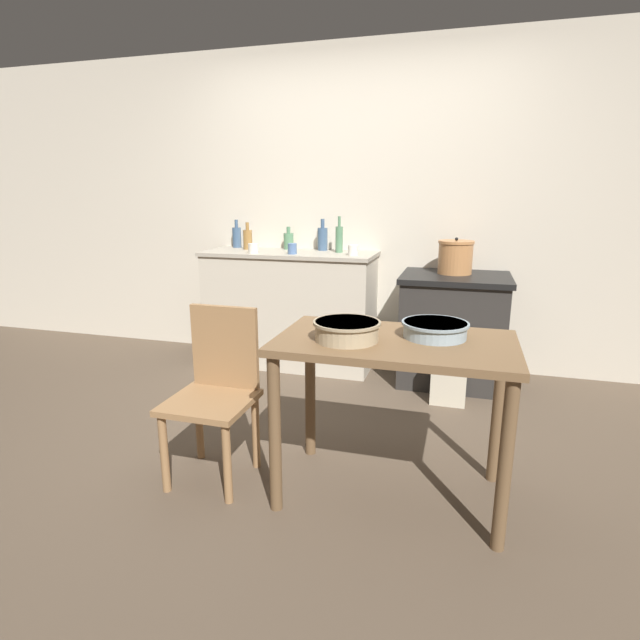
{
  "coord_description": "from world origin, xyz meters",
  "views": [
    {
      "loc": [
        0.86,
        -2.53,
        1.4
      ],
      "look_at": [
        0.0,
        0.45,
        0.62
      ],
      "focal_mm": 28.0,
      "sensor_mm": 36.0,
      "label": 1
    }
  ],
  "objects": [
    {
      "name": "cup_right",
      "position": [
        -0.74,
        1.11,
        0.99
      ],
      "size": [
        0.08,
        0.08,
        0.08
      ],
      "primitive_type": "cylinder",
      "color": "silver",
      "rests_on": "counter_cabinet"
    },
    {
      "name": "stove",
      "position": [
        0.81,
        1.24,
        0.41
      ],
      "size": [
        0.78,
        0.66,
        0.82
      ],
      "color": "#2D2B28",
      "rests_on": "ground_plane"
    },
    {
      "name": "counter_cabinet",
      "position": [
        -0.5,
        1.29,
        0.47
      ],
      "size": [
        1.4,
        0.56,
        0.95
      ],
      "color": "beige",
      "rests_on": "ground_plane"
    },
    {
      "name": "bottle_center",
      "position": [
        -0.1,
        1.35,
        1.06
      ],
      "size": [
        0.06,
        0.06,
        0.28
      ],
      "color": "#517F5B",
      "rests_on": "counter_cabinet"
    },
    {
      "name": "bottle_mid_left",
      "position": [
        -0.9,
        1.36,
        1.03
      ],
      "size": [
        0.08,
        0.08,
        0.22
      ],
      "color": "olive",
      "rests_on": "counter_cabinet"
    },
    {
      "name": "work_table",
      "position": [
        0.59,
        -0.4,
        0.64
      ],
      "size": [
        1.05,
        0.62,
        0.77
      ],
      "color": "brown",
      "rests_on": "ground_plane"
    },
    {
      "name": "ground_plane",
      "position": [
        0.0,
        0.0,
        0.0
      ],
      "size": [
        14.0,
        14.0,
        0.0
      ],
      "primitive_type": "plane",
      "color": "brown"
    },
    {
      "name": "wall_back",
      "position": [
        0.0,
        1.58,
        1.27
      ],
      "size": [
        8.0,
        0.07,
        2.55
      ],
      "color": "beige",
      "rests_on": "ground_plane"
    },
    {
      "name": "mixing_bowl_large",
      "position": [
        0.76,
        -0.31,
        0.81
      ],
      "size": [
        0.3,
        0.3,
        0.07
      ],
      "color": "#93A8B2",
      "rests_on": "work_table"
    },
    {
      "name": "stock_pot",
      "position": [
        0.8,
        1.29,
        0.95
      ],
      "size": [
        0.26,
        0.26,
        0.27
      ],
      "color": "#B77A47",
      "rests_on": "stove"
    },
    {
      "name": "mixing_bowl_small",
      "position": [
        0.39,
        -0.47,
        0.82
      ],
      "size": [
        0.3,
        0.3,
        0.09
      ],
      "color": "tan",
      "rests_on": "work_table"
    },
    {
      "name": "bottle_far_left",
      "position": [
        -0.57,
        1.47,
        1.02
      ],
      "size": [
        0.08,
        0.08,
        0.19
      ],
      "color": "#517F5B",
      "rests_on": "counter_cabinet"
    },
    {
      "name": "cup_mid_right",
      "position": [
        0.05,
        1.19,
        0.99
      ],
      "size": [
        0.08,
        0.08,
        0.08
      ],
      "primitive_type": "cylinder",
      "color": "silver",
      "rests_on": "counter_cabinet"
    },
    {
      "name": "bottle_left",
      "position": [
        -0.27,
        1.46,
        1.05
      ],
      "size": [
        0.08,
        0.08,
        0.26
      ],
      "color": "#3D5675",
      "rests_on": "counter_cabinet"
    },
    {
      "name": "bottle_center_left",
      "position": [
        -1.05,
        1.47,
        1.04
      ],
      "size": [
        0.08,
        0.08,
        0.24
      ],
      "color": "#3D5675",
      "rests_on": "counter_cabinet"
    },
    {
      "name": "cup_center_right",
      "position": [
        -0.43,
        1.14,
        0.99
      ],
      "size": [
        0.07,
        0.07,
        0.08
      ],
      "primitive_type": "cylinder",
      "color": "#4C6B99",
      "rests_on": "counter_cabinet"
    },
    {
      "name": "flour_sack",
      "position": [
        0.82,
        0.79,
        0.17
      ],
      "size": [
        0.23,
        0.16,
        0.34
      ],
      "primitive_type": "cube",
      "color": "beige",
      "rests_on": "ground_plane"
    },
    {
      "name": "chair",
      "position": [
        -0.28,
        -0.44,
        0.46
      ],
      "size": [
        0.4,
        0.4,
        0.86
      ],
      "rotation": [
        0.0,
        0.0,
        0.0
      ],
      "color": "#997047",
      "rests_on": "ground_plane"
    }
  ]
}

